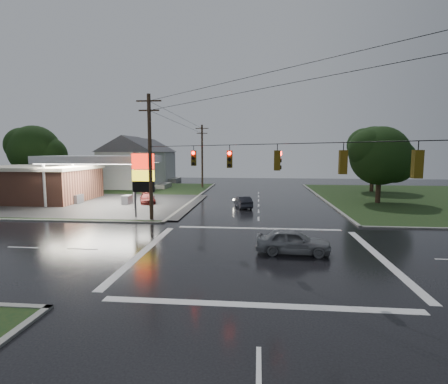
# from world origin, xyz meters

# --- Properties ---
(ground) EXTENTS (120.00, 120.00, 0.00)m
(ground) POSITION_xyz_m (0.00, 0.00, 0.00)
(ground) COLOR black
(ground) RESTS_ON ground
(grass_nw) EXTENTS (36.00, 36.00, 0.08)m
(grass_nw) POSITION_xyz_m (-26.00, 26.00, 0.04)
(grass_nw) COLOR #173216
(grass_nw) RESTS_ON ground
(gas_station) EXTENTS (26.20, 18.00, 5.60)m
(gas_station) POSITION_xyz_m (-25.68, 19.70, 2.55)
(gas_station) COLOR #2D2D2D
(gas_station) RESTS_ON ground
(pylon_sign) EXTENTS (2.00, 0.35, 6.00)m
(pylon_sign) POSITION_xyz_m (-10.50, 10.50, 4.01)
(pylon_sign) COLOR #59595E
(pylon_sign) RESTS_ON ground
(utility_pole_nw) EXTENTS (2.20, 0.32, 11.00)m
(utility_pole_nw) POSITION_xyz_m (-9.50, 9.50, 5.72)
(utility_pole_nw) COLOR #382619
(utility_pole_nw) RESTS_ON ground
(utility_pole_n) EXTENTS (2.20, 0.32, 10.50)m
(utility_pole_n) POSITION_xyz_m (-9.50, 38.00, 5.47)
(utility_pole_n) COLOR #382619
(utility_pole_n) RESTS_ON ground
(traffic_signals) EXTENTS (26.87, 26.87, 1.47)m
(traffic_signals) POSITION_xyz_m (0.02, -0.02, 6.48)
(traffic_signals) COLOR black
(traffic_signals) RESTS_ON ground
(house_near) EXTENTS (11.05, 8.48, 8.60)m
(house_near) POSITION_xyz_m (-20.95, 36.00, 4.41)
(house_near) COLOR silver
(house_near) RESTS_ON ground
(house_far) EXTENTS (11.05, 8.48, 8.60)m
(house_far) POSITION_xyz_m (-21.95, 48.00, 4.41)
(house_far) COLOR silver
(house_far) RESTS_ON ground
(tree_nw_behind) EXTENTS (8.93, 7.60, 10.00)m
(tree_nw_behind) POSITION_xyz_m (-33.84, 29.99, 6.18)
(tree_nw_behind) COLOR black
(tree_nw_behind) RESTS_ON ground
(tree_ne_near) EXTENTS (7.99, 6.80, 8.98)m
(tree_ne_near) POSITION_xyz_m (14.14, 21.99, 5.56)
(tree_ne_near) COLOR black
(tree_ne_near) RESTS_ON ground
(tree_ne_far) EXTENTS (8.46, 7.20, 9.80)m
(tree_ne_far) POSITION_xyz_m (17.15, 33.99, 6.18)
(tree_ne_far) COLOR black
(tree_ne_far) RESTS_ON ground
(car_north) EXTENTS (2.29, 4.05, 1.26)m
(car_north) POSITION_xyz_m (-1.68, 17.19, 0.63)
(car_north) COLOR #22232A
(car_north) RESTS_ON ground
(car_crossing) EXTENTS (4.51, 2.04, 1.50)m
(car_crossing) POSITION_xyz_m (2.04, 0.33, 0.75)
(car_crossing) COLOR gray
(car_crossing) RESTS_ON ground
(car_pump) EXTENTS (3.05, 4.50, 1.21)m
(car_pump) POSITION_xyz_m (-13.00, 19.17, 0.61)
(car_pump) COLOR #501412
(car_pump) RESTS_ON ground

